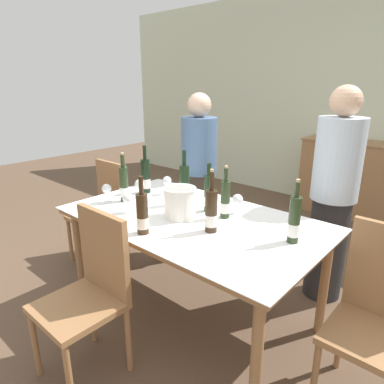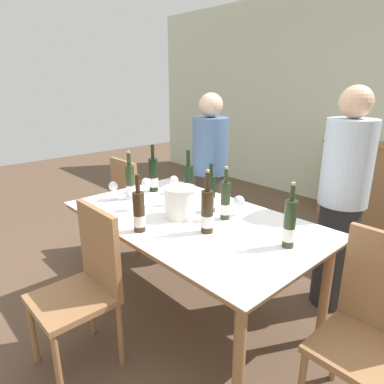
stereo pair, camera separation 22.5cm
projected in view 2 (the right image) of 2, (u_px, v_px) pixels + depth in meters
ground_plane at (192, 311)px, 2.54m from camera, size 12.00×12.00×0.00m
back_wall at (382, 102)px, 4.10m from camera, size 8.00×0.10×2.80m
sideboard_cabinet at (384, 185)px, 4.01m from camera, size 1.40×0.46×0.94m
dining_table at (192, 226)px, 2.33m from camera, size 1.76×1.03×0.75m
ice_bucket at (180, 201)px, 2.29m from camera, size 0.22×0.22×0.21m
wine_bottle_0 at (211, 195)px, 2.38m from camera, size 0.07×0.07×0.35m
wine_bottle_1 at (225, 201)px, 2.25m from camera, size 0.06×0.06×0.36m
wine_bottle_2 at (130, 183)px, 2.63m from camera, size 0.07×0.07×0.38m
wine_bottle_3 at (290, 225)px, 1.86m from camera, size 0.07×0.07×0.37m
wine_bottle_4 at (188, 185)px, 2.53m from camera, size 0.07×0.07×0.41m
wine_bottle_5 at (207, 212)px, 2.05m from camera, size 0.08×0.08×0.39m
wine_bottle_6 at (139, 213)px, 2.06m from camera, size 0.07×0.07×0.36m
wine_bottle_7 at (153, 175)px, 2.83m from camera, size 0.08×0.08×0.39m
wine_glass_0 at (113, 187)px, 2.63m from camera, size 0.07×0.07×0.14m
wine_glass_1 at (174, 181)px, 2.77m from camera, size 0.07×0.07×0.15m
wine_glass_2 at (146, 183)px, 2.71m from camera, size 0.08×0.08×0.15m
wine_glass_3 at (131, 197)px, 2.41m from camera, size 0.08×0.08×0.14m
wine_glass_4 at (239, 202)px, 2.32m from camera, size 0.08×0.08×0.14m
chair_near_front at (85, 279)px, 1.97m from camera, size 0.42×0.42×0.95m
chair_left_end at (116, 203)px, 3.26m from camera, size 0.42×0.42×0.93m
chair_right_end at (374, 324)px, 1.61m from camera, size 0.42×0.42×0.96m
person_host at (210, 177)px, 3.23m from camera, size 0.33×0.33×1.54m
person_guest_left at (342, 203)px, 2.41m from camera, size 0.33×0.33×1.61m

